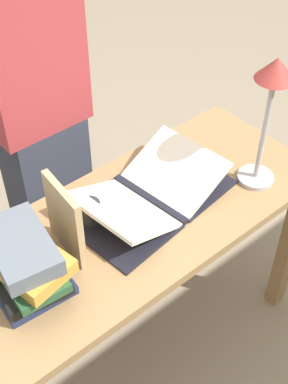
# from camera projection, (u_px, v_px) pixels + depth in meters

# --- Properties ---
(ground_plane) EXTENTS (12.00, 12.00, 0.00)m
(ground_plane) POSITION_uv_depth(u_px,v_px,m) (135.00, 345.00, 2.28)
(ground_plane) COLOR gray
(reading_desk) EXTENTS (1.38, 0.55, 0.77)m
(reading_desk) POSITION_uv_depth(u_px,v_px,m) (133.00, 245.00, 1.83)
(reading_desk) COLOR #937047
(reading_desk) RESTS_ON ground_plane
(open_book) EXTENTS (0.59, 0.39, 0.11)m
(open_book) POSITION_uv_depth(u_px,v_px,m) (150.00, 194.00, 1.79)
(open_book) COLOR black
(open_book) RESTS_ON reading_desk
(book_stack_tall) EXTENTS (0.23, 0.29, 0.19)m
(book_stack_tall) POSITION_uv_depth(u_px,v_px,m) (25.00, 264.00, 1.49)
(book_stack_tall) COLOR #1E284C
(book_stack_tall) RESTS_ON reading_desk
(book_standing_upright) EXTENTS (0.04, 0.19, 0.26)m
(book_standing_upright) POSITION_uv_depth(u_px,v_px,m) (65.00, 220.00, 1.57)
(book_standing_upright) COLOR tan
(book_standing_upright) RESTS_ON reading_desk
(reading_lamp) EXTENTS (0.13, 0.13, 0.48)m
(reading_lamp) POSITION_uv_depth(u_px,v_px,m) (271.00, 96.00, 1.65)
(reading_lamp) COLOR #ADADB2
(reading_lamp) RESTS_ON reading_desk
(coffee_mug) EXTENTS (0.09, 0.08, 0.08)m
(coffee_mug) POSITION_uv_depth(u_px,v_px,m) (89.00, 212.00, 1.71)
(coffee_mug) COLOR #28282D
(coffee_mug) RESTS_ON reading_desk
(person_reader) EXTENTS (0.36, 0.21, 1.78)m
(person_reader) POSITION_uv_depth(u_px,v_px,m) (38.00, 116.00, 1.98)
(person_reader) COLOR #2D3342
(person_reader) RESTS_ON ground_plane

